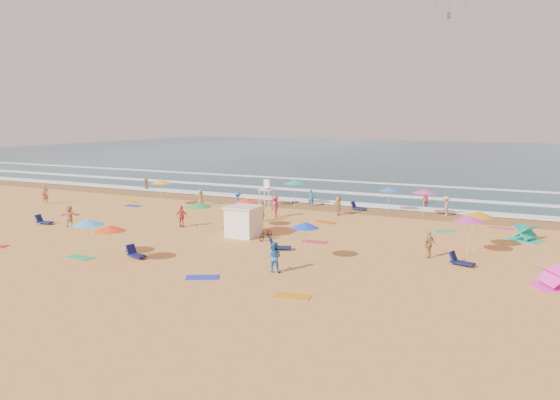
% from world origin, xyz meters
% --- Properties ---
extents(ground, '(220.00, 220.00, 0.00)m').
position_xyz_m(ground, '(0.00, 0.00, 0.00)').
color(ground, gold).
rests_on(ground, ground).
extents(ocean, '(220.00, 140.00, 0.18)m').
position_xyz_m(ocean, '(0.00, 84.00, 0.00)').
color(ocean, '#0C4756').
rests_on(ocean, ground).
extents(wet_sand, '(220.00, 220.00, 0.00)m').
position_xyz_m(wet_sand, '(0.00, 12.50, 0.01)').
color(wet_sand, olive).
rests_on(wet_sand, ground).
extents(surf_foam, '(200.00, 18.70, 0.05)m').
position_xyz_m(surf_foam, '(0.00, 21.32, 0.10)').
color(surf_foam, white).
rests_on(surf_foam, ground).
extents(cabana, '(2.00, 2.00, 2.00)m').
position_xyz_m(cabana, '(2.99, -1.31, 1.00)').
color(cabana, white).
rests_on(cabana, ground).
extents(cabana_roof, '(2.20, 2.20, 0.12)m').
position_xyz_m(cabana_roof, '(2.99, -1.31, 2.06)').
color(cabana_roof, silver).
rests_on(cabana_roof, cabana).
extents(bicycle, '(0.65, 1.64, 0.85)m').
position_xyz_m(bicycle, '(4.89, -1.61, 0.42)').
color(bicycle, black).
rests_on(bicycle, ground).
extents(lifeguard_stand, '(1.20, 1.20, 2.10)m').
position_xyz_m(lifeguard_stand, '(-1.56, 10.90, 1.05)').
color(lifeguard_stand, white).
rests_on(lifeguard_stand, ground).
extents(beach_umbrellas, '(56.07, 25.33, 0.70)m').
position_xyz_m(beach_umbrellas, '(3.83, 1.25, 2.14)').
color(beach_umbrellas, '#15AE8E').
rests_on(beach_umbrellas, ground).
extents(loungers, '(54.98, 22.57, 0.34)m').
position_xyz_m(loungers, '(8.71, -1.62, 0.17)').
color(loungers, '#0F1D4E').
rests_on(loungers, ground).
extents(towels, '(35.42, 22.02, 0.03)m').
position_xyz_m(towels, '(2.59, -1.02, 0.01)').
color(towels, red).
rests_on(towels, ground).
extents(popup_tents, '(4.21, 12.96, 1.20)m').
position_xyz_m(popup_tents, '(21.50, 0.70, 0.60)').
color(popup_tents, '#FF38CB').
rests_on(popup_tents, ground).
extents(beachgoers, '(37.55, 30.24, 2.11)m').
position_xyz_m(beachgoers, '(-1.47, 3.92, 0.81)').
color(beachgoers, blue).
rests_on(beachgoers, ground).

